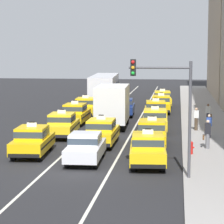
# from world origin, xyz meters

# --- Properties ---
(ground_plane) EXTENTS (160.00, 160.00, 0.00)m
(ground_plane) POSITION_xyz_m (0.00, 0.00, 0.00)
(ground_plane) COLOR #232326
(lane_stripe_left_center) EXTENTS (0.14, 80.00, 0.01)m
(lane_stripe_left_center) POSITION_xyz_m (-1.60, 20.00, 0.00)
(lane_stripe_left_center) COLOR silver
(lane_stripe_left_center) RESTS_ON ground
(lane_stripe_center_right) EXTENTS (0.14, 80.00, 0.01)m
(lane_stripe_center_right) POSITION_xyz_m (1.60, 20.00, 0.00)
(lane_stripe_center_right) COLOR silver
(lane_stripe_center_right) RESTS_ON ground
(sidewalk_curb) EXTENTS (4.00, 90.00, 0.15)m
(sidewalk_curb) POSITION_xyz_m (7.20, 15.00, 0.07)
(sidewalk_curb) COLOR #9E9993
(sidewalk_curb) RESTS_ON ground
(taxi_left_nearest) EXTENTS (2.07, 4.66, 1.96)m
(taxi_left_nearest) POSITION_xyz_m (-3.31, 3.54, 0.88)
(taxi_left_nearest) COLOR black
(taxi_left_nearest) RESTS_ON ground
(taxi_left_second) EXTENTS (2.02, 4.64, 1.96)m
(taxi_left_second) POSITION_xyz_m (-3.00, 9.83, 0.88)
(taxi_left_second) COLOR black
(taxi_left_second) RESTS_ON ground
(taxi_left_third) EXTENTS (1.82, 4.56, 1.96)m
(taxi_left_third) POSITION_xyz_m (-3.33, 16.10, 0.88)
(taxi_left_third) COLOR black
(taxi_left_third) RESTS_ON ground
(taxi_left_fourth) EXTENTS (2.01, 4.63, 1.96)m
(taxi_left_fourth) POSITION_xyz_m (-3.40, 21.30, 0.88)
(taxi_left_fourth) COLOR black
(taxi_left_fourth) RESTS_ON ground
(bus_left_fifth) EXTENTS (3.18, 11.33, 3.22)m
(bus_left_fifth) POSITION_xyz_m (-3.06, 31.05, 1.82)
(bus_left_fifth) COLOR black
(bus_left_fifth) RESTS_ON ground
(taxi_left_sixth) EXTENTS (2.10, 4.67, 1.96)m
(taxi_left_sixth) POSITION_xyz_m (-3.27, 40.55, 0.88)
(taxi_left_sixth) COLOR black
(taxi_left_sixth) RESTS_ON ground
(sedan_center_nearest) EXTENTS (1.89, 4.35, 1.58)m
(sedan_center_nearest) POSITION_xyz_m (0.02, 2.09, 0.85)
(sedan_center_nearest) COLOR black
(sedan_center_nearest) RESTS_ON ground
(taxi_center_second) EXTENTS (1.84, 4.57, 1.96)m
(taxi_center_second) POSITION_xyz_m (0.14, 7.10, 0.88)
(taxi_center_second) COLOR black
(taxi_center_second) RESTS_ON ground
(box_truck_center_third) EXTENTS (2.48, 7.03, 3.27)m
(box_truck_center_third) POSITION_xyz_m (-0.10, 15.07, 1.78)
(box_truck_center_third) COLOR black
(box_truck_center_third) RESTS_ON ground
(sedan_center_fourth) EXTENTS (1.93, 4.37, 1.58)m
(sedan_center_fourth) POSITION_xyz_m (0.05, 21.78, 0.85)
(sedan_center_fourth) COLOR black
(sedan_center_fourth) RESTS_ON ground
(taxi_right_nearest) EXTENTS (2.11, 4.67, 1.96)m
(taxi_right_nearest) POSITION_xyz_m (3.37, 1.84, 0.88)
(taxi_right_nearest) COLOR black
(taxi_right_nearest) RESTS_ON ground
(taxi_right_second) EXTENTS (1.89, 4.59, 1.96)m
(taxi_right_second) POSITION_xyz_m (3.33, 7.06, 0.88)
(taxi_right_second) COLOR black
(taxi_right_second) RESTS_ON ground
(taxi_right_third) EXTENTS (1.96, 4.61, 1.96)m
(taxi_right_third) POSITION_xyz_m (3.24, 13.03, 0.88)
(taxi_right_third) COLOR black
(taxi_right_third) RESTS_ON ground
(taxi_right_fourth) EXTENTS (2.09, 4.66, 1.96)m
(taxi_right_fourth) POSITION_xyz_m (3.03, 19.17, 0.88)
(taxi_right_fourth) COLOR black
(taxi_right_fourth) RESTS_ON ground
(taxi_right_fifth) EXTENTS (1.90, 4.59, 1.96)m
(taxi_right_fifth) POSITION_xyz_m (3.31, 24.47, 0.88)
(taxi_right_fifth) COLOR black
(taxi_right_fifth) RESTS_ON ground
(taxi_right_sixth) EXTENTS (2.09, 4.66, 1.96)m
(taxi_right_sixth) POSITION_xyz_m (3.26, 29.84, 0.88)
(taxi_right_sixth) COLOR black
(taxi_right_sixth) RESTS_ON ground
(pedestrian_near_crosswalk) EXTENTS (0.47, 0.24, 1.73)m
(pedestrian_near_crosswalk) POSITION_xyz_m (6.67, 6.04, 1.02)
(pedestrian_near_crosswalk) COLOR slate
(pedestrian_near_crosswalk) RESTS_ON sidewalk_curb
(pedestrian_mid_block) EXTENTS (0.47, 0.24, 1.58)m
(pedestrian_mid_block) POSITION_xyz_m (7.30, 16.79, 0.94)
(pedestrian_mid_block) COLOR #23232D
(pedestrian_mid_block) RESTS_ON sidewalk_curb
(pedestrian_by_storefront) EXTENTS (0.47, 0.24, 1.58)m
(pedestrian_by_storefront) POSITION_xyz_m (6.97, 9.95, 0.94)
(pedestrian_by_storefront) COLOR #23232D
(pedestrian_by_storefront) RESTS_ON sidewalk_curb
(pedestrian_trailing) EXTENTS (0.36, 0.24, 1.67)m
(pedestrian_trailing) POSITION_xyz_m (6.24, 13.10, 0.99)
(pedestrian_trailing) COLOR #473828
(pedestrian_trailing) RESTS_ON sidewalk_curb
(fire_hydrant) EXTENTS (0.36, 0.22, 0.73)m
(fire_hydrant) POSITION_xyz_m (5.68, 4.27, 0.55)
(fire_hydrant) COLOR red
(fire_hydrant) RESTS_ON sidewalk_curb
(traffic_light_pole) EXTENTS (2.87, 0.33, 5.58)m
(traffic_light_pole) POSITION_xyz_m (4.49, -1.22, 3.82)
(traffic_light_pole) COLOR #47474C
(traffic_light_pole) RESTS_ON ground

